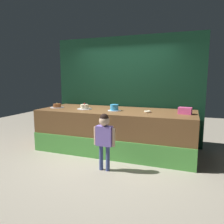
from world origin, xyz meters
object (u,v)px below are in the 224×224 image
child_figure (104,134)px  donut (148,112)px  pink_box (185,111)px  cake_center (84,107)px  cake_right (114,108)px  cake_left (57,106)px

child_figure → donut: 1.21m
pink_box → child_figure: bearing=-140.3°
cake_center → cake_right: size_ratio=1.18×
donut → cake_right: cake_right is taller
child_figure → cake_left: bearing=148.7°
child_figure → pink_box: (1.32, 1.09, 0.34)m
child_figure → cake_left: (-1.68, 1.02, 0.31)m
child_figure → pink_box: bearing=39.7°
child_figure → cake_right: (-0.18, 1.03, 0.33)m
donut → child_figure: bearing=-118.9°
donut → cake_left: 2.25m
child_figure → cake_center: cake_center is taller
child_figure → pink_box: size_ratio=4.04×
pink_box → cake_left: (-3.00, -0.07, -0.03)m
cake_left → cake_center: bearing=1.0°
cake_right → cake_left: bearing=-179.6°
cake_left → child_figure: bearing=-31.3°
donut → pink_box: bearing=5.0°
child_figure → cake_center: (-0.93, 1.03, 0.32)m
donut → cake_right: size_ratio=0.50×
child_figure → cake_right: cake_right is taller
child_figure → pink_box: 1.75m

